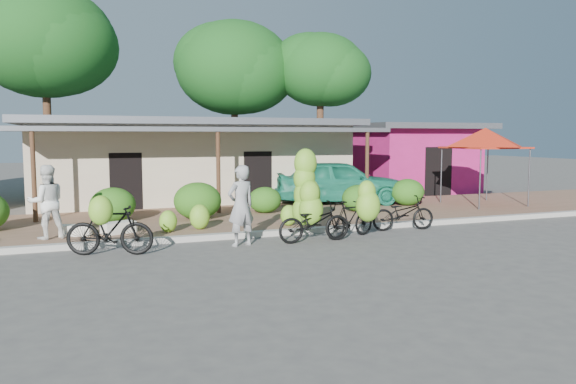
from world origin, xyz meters
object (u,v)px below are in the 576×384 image
at_px(bike_left, 109,228).
at_px(tree_center_right, 230,66).
at_px(bike_center, 310,206).
at_px(tree_far_center, 40,39).
at_px(bike_far_right, 403,213).
at_px(red_canopy, 485,138).
at_px(tree_near_right, 316,68).
at_px(teal_van, 340,182).
at_px(vendor, 241,206).
at_px(sack_far, 76,230).
at_px(bystander, 47,202).
at_px(bike_right, 356,213).
at_px(sack_near, 119,228).

bearing_deg(bike_left, tree_center_right, -6.08).
bearing_deg(bike_center, tree_far_center, 22.90).
distance_m(tree_far_center, bike_far_right, 18.83).
height_order(red_canopy, bike_center, red_canopy).
bearing_deg(tree_center_right, red_canopy, -61.26).
height_order(tree_near_right, teal_van, tree_near_right).
distance_m(red_canopy, vendor, 11.31).
height_order(bike_left, sack_far, bike_left).
bearing_deg(tree_near_right, bike_far_right, -103.27).
height_order(bike_center, bystander, bike_center).
distance_m(tree_center_right, bike_right, 16.77).
bearing_deg(bystander, red_canopy, 176.58).
height_order(bike_center, sack_far, bike_center).
distance_m(tree_far_center, bike_center, 17.66).
height_order(bike_left, bike_right, bike_right).
bearing_deg(bike_center, sack_near, 63.20).
xyz_separation_m(bike_left, sack_far, (-0.69, 2.27, -0.38)).
height_order(tree_far_center, bystander, tree_far_center).
xyz_separation_m(bike_left, bike_center, (4.95, 0.10, 0.25)).
xyz_separation_m(tree_near_right, bike_center, (-6.17, -13.59, -5.25)).
xyz_separation_m(tree_near_right, red_canopy, (2.50, -9.85, -3.52)).
relative_size(bike_left, bike_far_right, 1.05).
relative_size(tree_near_right, bike_far_right, 4.12).
height_order(bike_right, teal_van, teal_van).
bearing_deg(bike_center, bike_right, -100.04).
height_order(tree_center_right, bike_far_right, tree_center_right).
height_order(bike_far_right, vendor, vendor).
bearing_deg(bike_far_right, sack_near, 85.23).
bearing_deg(tree_near_right, tree_center_right, 153.43).
distance_m(tree_center_right, bystander, 16.87).
height_order(tree_far_center, bike_right, tree_far_center).
xyz_separation_m(red_canopy, sack_near, (-13.25, -1.57, -2.34)).
xyz_separation_m(bike_far_right, bystander, (-9.37, 1.50, 0.56)).
xyz_separation_m(tree_near_right, bystander, (-12.46, -11.62, -5.09)).
bearing_deg(bike_far_right, red_canopy, -51.98).
relative_size(tree_center_right, vendor, 4.34).
bearing_deg(sack_near, tree_center_right, 63.29).
bearing_deg(tree_far_center, bike_left, -82.94).
bearing_deg(tree_center_right, sack_near, -116.71).
height_order(sack_far, teal_van, teal_van).
relative_size(tree_near_right, vendor, 4.00).
bearing_deg(bystander, tree_center_right, -132.02).
relative_size(bike_left, vendor, 1.02).
xyz_separation_m(red_canopy, bike_far_right, (-5.59, -3.27, -2.12)).
bearing_deg(tree_center_right, bike_right, -93.43).
bearing_deg(sack_far, vendor, -30.48).
bearing_deg(vendor, sack_near, -54.60).
height_order(tree_near_right, bike_right, tree_near_right).
relative_size(tree_near_right, bystander, 4.28).
height_order(tree_far_center, bike_far_right, tree_far_center).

